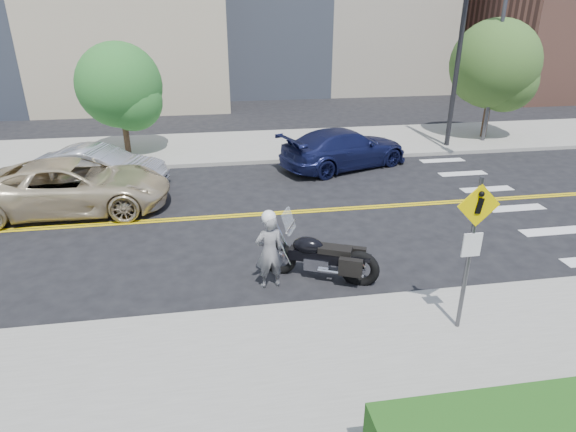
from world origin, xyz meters
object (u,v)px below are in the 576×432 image
(suv, at_px, (73,186))
(parked_car_blue, at_px, (345,148))
(motorcycle, at_px, (320,247))
(motorcyclist, at_px, (269,250))
(pedestrian_sign, at_px, (472,241))
(parked_car_silver, at_px, (99,168))

(suv, distance_m, parked_car_blue, 9.67)
(motorcycle, distance_m, parked_car_blue, 8.47)
(motorcyclist, height_order, motorcycle, motorcyclist)
(motorcycle, xyz_separation_m, suv, (-6.45, 5.11, -0.02))
(pedestrian_sign, xyz_separation_m, parked_car_blue, (0.62, 10.43, -1.21))
(motorcycle, xyz_separation_m, parked_car_silver, (-6.08, 7.01, -0.08))
(motorcycle, height_order, parked_car_blue, motorcycle)
(suv, relative_size, parked_car_silver, 1.29)
(pedestrian_sign, bearing_deg, motorcyclist, 145.84)
(pedestrian_sign, bearing_deg, parked_car_blue, 86.60)
(suv, xyz_separation_m, parked_car_blue, (9.22, 2.90, -0.03))
(pedestrian_sign, height_order, parked_car_blue, pedestrian_sign)
(pedestrian_sign, height_order, motorcycle, pedestrian_sign)
(motorcyclist, relative_size, parked_car_silver, 0.42)
(pedestrian_sign, distance_m, parked_car_silver, 12.57)
(motorcyclist, height_order, parked_car_silver, motorcyclist)
(pedestrian_sign, height_order, suv, pedestrian_sign)
(motorcyclist, relative_size, suv, 0.33)
(pedestrian_sign, relative_size, parked_car_silver, 0.69)
(suv, distance_m, parked_car_silver, 1.94)
(parked_car_blue, bearing_deg, motorcyclist, 133.69)
(parked_car_blue, bearing_deg, motorcycle, 140.37)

